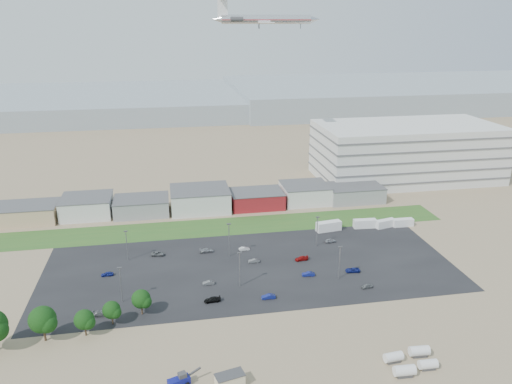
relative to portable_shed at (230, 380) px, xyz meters
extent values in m
plane|color=#8B7258|center=(7.57, 29.39, -1.46)|extent=(700.00, 700.00, 0.00)
cube|color=black|center=(12.57, 49.39, -1.46)|extent=(120.00, 50.00, 0.01)
cube|color=#2B5A22|center=(7.57, 81.39, -1.45)|extent=(160.00, 16.00, 0.02)
cube|color=silver|center=(97.57, 124.39, 11.04)|extent=(80.00, 40.00, 25.00)
imported|color=navy|center=(41.23, 41.24, -0.88)|extent=(4.37, 2.34, 1.17)
imported|color=navy|center=(27.92, 41.19, -0.86)|extent=(3.77, 1.68, 1.20)
imported|color=#595B5E|center=(41.77, 31.80, -0.90)|extent=(3.43, 1.75, 1.12)
imported|color=black|center=(-0.39, 32.26, -0.84)|extent=(4.38, 2.01, 1.24)
imported|color=#595B5E|center=(-0.55, 41.37, -0.92)|extent=(3.30, 1.18, 1.08)
imported|color=navy|center=(-28.60, 51.52, -0.87)|extent=(3.50, 1.53, 1.17)
imported|color=#A5A5AA|center=(0.71, 61.72, -0.83)|extent=(4.42, 2.00, 1.26)
imported|color=#595B5E|center=(14.12, 52.24, -0.90)|extent=(3.45, 1.38, 1.11)
imported|color=#A5A5AA|center=(41.27, 61.80, -0.81)|extent=(3.98, 2.01, 1.30)
imported|color=#595B5E|center=(-14.40, 62.07, -0.88)|extent=(4.38, 2.47, 1.16)
imported|color=#595B5E|center=(-27.96, 30.77, -0.82)|extent=(4.58, 2.27, 1.28)
imported|color=silver|center=(12.57, 60.99, -0.90)|extent=(3.55, 1.58, 1.13)
imported|color=maroon|center=(28.64, 51.07, -0.86)|extent=(4.32, 2.19, 1.20)
imported|color=navy|center=(14.24, 31.16, -0.85)|extent=(3.70, 1.34, 1.21)
camera|label=1|loc=(-9.40, -80.92, 67.58)|focal=35.00mm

